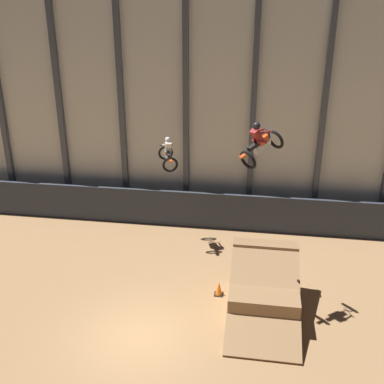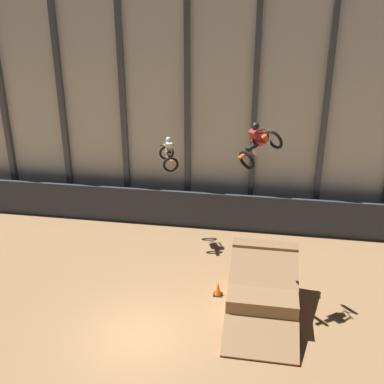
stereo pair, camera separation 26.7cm
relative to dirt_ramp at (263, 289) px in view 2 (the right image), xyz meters
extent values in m
plane|color=#9E754C|center=(-4.27, -2.60, -0.75)|extent=(60.00, 60.00, 0.00)
cube|color=beige|center=(-4.27, 7.54, 5.51)|extent=(32.00, 0.12, 12.53)
cube|color=#3D424C|center=(-14.40, 7.34, 5.51)|extent=(0.28, 0.28, 12.53)
cube|color=#3D424C|center=(-11.02, 7.34, 5.51)|extent=(0.28, 0.28, 12.53)
cube|color=#3D424C|center=(-7.65, 7.34, 5.51)|extent=(0.28, 0.28, 12.53)
cube|color=#3D424C|center=(-4.27, 7.34, 5.51)|extent=(0.28, 0.28, 12.53)
cube|color=#3D424C|center=(-0.89, 7.34, 5.51)|extent=(0.28, 0.28, 12.53)
cube|color=#3D424C|center=(2.49, 7.34, 5.51)|extent=(0.28, 0.28, 12.53)
cube|color=#2D333D|center=(-4.27, 6.45, 0.23)|extent=(31.36, 0.20, 1.96)
cube|color=#966F48|center=(0.00, -0.12, -0.14)|extent=(2.54, 3.21, 1.22)
cube|color=olive|center=(0.00, 1.24, 0.27)|extent=(2.60, 0.50, 2.03)
cube|color=#9E754C|center=(0.00, -0.80, 0.27)|extent=(2.60, 4.66, 2.22)
torus|color=black|center=(-4.95, 5.45, 3.59)|extent=(0.75, 0.43, 0.74)
torus|color=black|center=(-4.46, 4.15, 3.44)|extent=(0.75, 0.43, 0.74)
cube|color=#B7B7BC|center=(-4.69, 4.74, 3.63)|extent=(0.36, 0.58, 0.33)
cube|color=#E54C19|center=(-4.74, 4.88, 3.84)|extent=(0.35, 0.50, 0.29)
cube|color=black|center=(-4.60, 4.51, 3.82)|extent=(0.35, 0.59, 0.18)
cube|color=#E54C19|center=(-4.42, 4.03, 3.68)|extent=(0.26, 0.39, 0.10)
cylinder|color=#B7B7BC|center=(-4.88, 5.26, 3.81)|extent=(0.12, 0.21, 0.54)
cylinder|color=black|center=(-4.86, 5.20, 4.04)|extent=(0.65, 0.20, 0.04)
cube|color=silver|center=(-4.66, 4.66, 4.12)|extent=(0.39, 0.44, 0.53)
sphere|color=silver|center=(-4.68, 4.72, 4.45)|extent=(0.34, 0.36, 0.29)
cylinder|color=silver|center=(-4.80, 4.70, 3.87)|extent=(0.25, 0.43, 0.30)
cylinder|color=silver|center=(-4.57, 4.79, 3.87)|extent=(0.25, 0.43, 0.30)
cylinder|color=silver|center=(-4.89, 4.83, 4.17)|extent=(0.26, 0.52, 0.20)
cylinder|color=silver|center=(-4.59, 4.94, 4.17)|extent=(0.26, 0.52, 0.20)
torus|color=black|center=(0.07, 0.78, 5.70)|extent=(0.78, 0.77, 0.72)
torus|color=black|center=(-0.84, -0.16, 5.19)|extent=(0.78, 0.77, 0.72)
cube|color=#B7B7BC|center=(-0.45, 0.25, 5.54)|extent=(0.54, 0.55, 0.45)
cube|color=#E54C19|center=(-0.39, 0.31, 5.78)|extent=(0.49, 0.50, 0.38)
cube|color=black|center=(-0.65, 0.04, 5.66)|extent=(0.51, 0.52, 0.31)
cube|color=#E54C19|center=(-0.97, -0.29, 5.40)|extent=(0.35, 0.35, 0.19)
cylinder|color=#B7B7BC|center=(-0.11, 0.60, 5.85)|extent=(0.08, 0.08, 0.55)
cylinder|color=black|center=(-0.20, 0.51, 6.06)|extent=(0.31, 0.61, 0.04)
cube|color=maroon|center=(-0.59, 0.10, 5.99)|extent=(0.52, 0.52, 0.50)
sphere|color=black|center=(-0.61, 0.08, 6.33)|extent=(0.42, 0.42, 0.34)
cylinder|color=maroon|center=(-0.58, 0.29, 5.77)|extent=(0.38, 0.39, 0.21)
cylinder|color=maroon|center=(-0.40, 0.12, 5.77)|extent=(0.38, 0.39, 0.21)
cylinder|color=maroon|center=(-0.56, 0.37, 6.10)|extent=(0.42, 0.43, 0.09)
cylinder|color=maroon|center=(-0.33, 0.14, 6.10)|extent=(0.42, 0.43, 0.09)
cube|color=black|center=(-1.77, 0.41, -0.74)|extent=(0.36, 0.36, 0.03)
cone|color=orange|center=(-1.77, 0.41, -0.45)|extent=(0.28, 0.28, 0.55)
camera|label=1|loc=(-0.46, -14.95, 9.84)|focal=42.00mm
camera|label=2|loc=(-0.20, -14.90, 9.84)|focal=42.00mm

